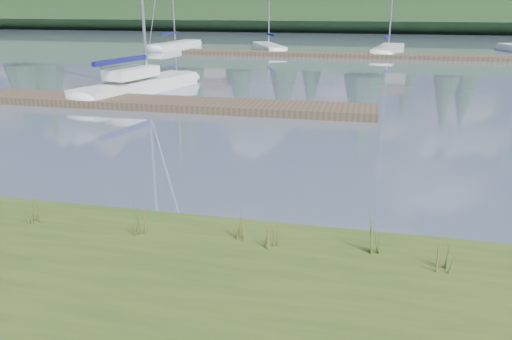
# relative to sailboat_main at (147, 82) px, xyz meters

# --- Properties ---
(ground) EXTENTS (200.00, 200.00, 0.00)m
(ground) POSITION_rel_sailboat_main_xyz_m (6.49, 17.53, -0.42)
(ground) COLOR slate
(ground) RESTS_ON ground
(ridge) EXTENTS (200.00, 20.00, 5.00)m
(ridge) POSITION_rel_sailboat_main_xyz_m (6.49, 60.53, 2.08)
(ridge) COLOR #1B3118
(ridge) RESTS_ON ground
(sailboat_main) EXTENTS (3.52, 8.31, 11.81)m
(sailboat_main) POSITION_rel_sailboat_main_xyz_m (0.00, 0.00, 0.00)
(sailboat_main) COLOR white
(sailboat_main) RESTS_ON ground
(dock_near) EXTENTS (16.00, 2.00, 0.30)m
(dock_near) POSITION_rel_sailboat_main_xyz_m (2.49, -3.47, -0.27)
(dock_near) COLOR #4C3D2C
(dock_near) RESTS_ON ground
(dock_far) EXTENTS (26.00, 2.20, 0.30)m
(dock_far) POSITION_rel_sailboat_main_xyz_m (8.49, 17.53, -0.27)
(dock_far) COLOR #4C3D2C
(dock_far) RESTS_ON ground
(sailboat_bg_0) EXTENTS (2.65, 8.15, 11.61)m
(sailboat_bg_0) POSITION_rel_sailboat_main_xyz_m (-6.95, 22.32, -0.10)
(sailboat_bg_0) COLOR white
(sailboat_bg_0) RESTS_ON ground
(sailboat_bg_1) EXTENTS (4.45, 7.49, 11.31)m
(sailboat_bg_1) POSITION_rel_sailboat_main_xyz_m (1.36, 21.63, -0.09)
(sailboat_bg_1) COLOR white
(sailboat_bg_1) RESTS_ON ground
(sailboat_bg_3) EXTENTS (3.01, 8.82, 12.65)m
(sailboat_bg_3) POSITION_rel_sailboat_main_xyz_m (11.61, 21.80, -0.10)
(sailboat_bg_3) COLOR white
(sailboat_bg_3) RESTS_ON ground
(weed_0) EXTENTS (0.17, 0.14, 0.71)m
(weed_0) POSITION_rel_sailboat_main_xyz_m (6.67, -14.94, 0.23)
(weed_0) COLOR #475B23
(weed_0) RESTS_ON bank
(weed_1) EXTENTS (0.17, 0.14, 0.54)m
(weed_1) POSITION_rel_sailboat_main_xyz_m (8.31, -14.71, 0.15)
(weed_1) COLOR #475B23
(weed_1) RESTS_ON bank
(weed_2) EXTENTS (0.17, 0.14, 0.71)m
(weed_2) POSITION_rel_sailboat_main_xyz_m (10.30, -14.71, 0.22)
(weed_2) COLOR #475B23
(weed_2) RESTS_ON bank
(weed_3) EXTENTS (0.17, 0.14, 0.47)m
(weed_3) POSITION_rel_sailboat_main_xyz_m (4.69, -14.89, 0.12)
(weed_3) COLOR #475B23
(weed_3) RESTS_ON bank
(weed_4) EXTENTS (0.17, 0.14, 0.44)m
(weed_4) POSITION_rel_sailboat_main_xyz_m (8.78, -14.87, 0.11)
(weed_4) COLOR #475B23
(weed_4) RESTS_ON bank
(weed_5) EXTENTS (0.17, 0.14, 0.55)m
(weed_5) POSITION_rel_sailboat_main_xyz_m (11.26, -15.05, 0.16)
(weed_5) COLOR #475B23
(weed_5) RESTS_ON bank
(mud_lip) EXTENTS (60.00, 0.50, 0.14)m
(mud_lip) POSITION_rel_sailboat_main_xyz_m (6.49, -14.07, -0.35)
(mud_lip) COLOR #33281C
(mud_lip) RESTS_ON ground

